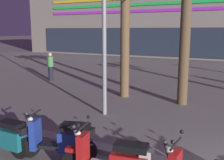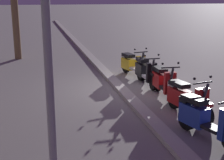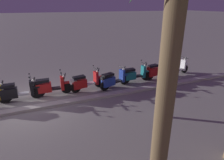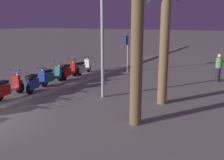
{
  "view_description": "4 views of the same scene",
  "coord_description": "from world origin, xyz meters",
  "views": [
    {
      "loc": [
        -0.52,
        -4.77,
        2.79
      ],
      "look_at": [
        -4.77,
        3.37,
        1.08
      ],
      "focal_mm": 43.28,
      "sensor_mm": 36.0,
      "label": 1
    },
    {
      "loc": [
        -9.83,
        3.04,
        3.04
      ],
      "look_at": [
        -3.36,
        1.45,
        1.27
      ],
      "focal_mm": 51.33,
      "sensor_mm": 36.0,
      "label": 2
    },
    {
      "loc": [
        -0.5,
        8.13,
        4.1
      ],
      "look_at": [
        -3.33,
        1.07,
        1.1
      ],
      "focal_mm": 31.1,
      "sensor_mm": 36.0,
      "label": 3
    },
    {
      "loc": [
        4.2,
        8.43,
        3.24
      ],
      "look_at": [
        -3.46,
        4.05,
        1.18
      ],
      "focal_mm": 39.89,
      "sensor_mm": 36.0,
      "label": 4
    }
  ],
  "objects": [
    {
      "name": "palm_tree_mid_walkway",
      "position": [
        -5.22,
        5.38,
        3.87
      ],
      "size": [
        2.09,
        2.08,
        5.16
      ],
      "color": "brown",
      "rests_on": "ground"
    },
    {
      "name": "scooter_teal_tail_end",
      "position": [
        -5.39,
        -0.79,
        0.44
      ],
      "size": [
        1.78,
        0.56,
        1.17
      ],
      "color": "black",
      "rests_on": "ground"
    },
    {
      "name": "pedestrian_by_palm_tree",
      "position": [
        -10.44,
        6.84,
        0.81
      ],
      "size": [
        0.34,
        0.34,
        1.55
      ],
      "color": "black",
      "rests_on": "ground"
    },
    {
      "name": "scooter_blue_lead_nearest",
      "position": [
        -3.98,
        -0.44,
        0.46
      ],
      "size": [
        1.78,
        0.77,
        1.04
      ],
      "color": "black",
      "rests_on": "ground"
    }
  ]
}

